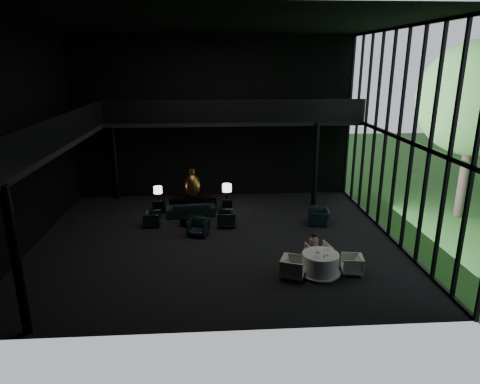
{
  "coord_description": "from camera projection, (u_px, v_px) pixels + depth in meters",
  "views": [
    {
      "loc": [
        -0.11,
        -15.62,
        6.78
      ],
      "look_at": [
        0.96,
        0.5,
        1.8
      ],
      "focal_mm": 32.0,
      "sensor_mm": 36.0,
      "label": 1
    }
  ],
  "objects": [
    {
      "name": "column_ne",
      "position": [
        315.0,
        165.0,
        20.43
      ],
      "size": [
        0.24,
        0.24,
        4.0
      ],
      "primitive_type": "cylinder",
      "color": "black",
      "rests_on": "floor"
    },
    {
      "name": "side_table_right",
      "position": [
        227.0,
        204.0,
        20.33
      ],
      "size": [
        0.46,
        0.46,
        0.51
      ],
      "primitive_type": "cube",
      "color": "black",
      "rests_on": "floor"
    },
    {
      "name": "railing_back",
      "position": [
        236.0,
        111.0,
        19.43
      ],
      "size": [
        12.0,
        0.06,
        1.0
      ],
      "primitive_type": "cube",
      "color": "black",
      "rests_on": "mezzanine_back"
    },
    {
      "name": "dining_chair_east",
      "position": [
        352.0,
        265.0,
        14.17
      ],
      "size": [
        0.65,
        0.68,
        0.61
      ],
      "primitive_type": "imported",
      "rotation": [
        0.0,
        0.0,
        -1.74
      ],
      "color": "#BAB9AF",
      "rests_on": "floor"
    },
    {
      "name": "saucer",
      "position": [
        326.0,
        254.0,
        13.89
      ],
      "size": [
        0.15,
        0.15,
        0.01
      ],
      "primitive_type": "cylinder",
      "rotation": [
        0.0,
        0.0,
        -0.11
      ],
      "color": "white",
      "rests_on": "dining_table"
    },
    {
      "name": "tree_near",
      "position": [
        476.0,
        99.0,
        17.97
      ],
      "size": [
        4.8,
        4.8,
        7.65
      ],
      "color": "#382D23",
      "rests_on": "garden_ground"
    },
    {
      "name": "cream_pot",
      "position": [
        324.0,
        256.0,
        13.69
      ],
      "size": [
        0.06,
        0.06,
        0.07
      ],
      "primitive_type": "cylinder",
      "rotation": [
        0.0,
        0.0,
        0.04
      ],
      "color": "#99999E",
      "rests_on": "dining_table"
    },
    {
      "name": "child",
      "position": [
        314.0,
        242.0,
        14.77
      ],
      "size": [
        0.31,
        0.31,
        0.66
      ],
      "rotation": [
        0.0,
        0.0,
        3.14
      ],
      "color": "#C8808D",
      "rests_on": "dining_chair_north"
    },
    {
      "name": "curtain_wall",
      "position": [
        399.0,
        137.0,
        16.17
      ],
      "size": [
        0.2,
        12.0,
        8.0
      ],
      "primitive_type": null,
      "color": "black",
      "rests_on": "ground"
    },
    {
      "name": "lounge_armchair_east",
      "position": [
        226.0,
        218.0,
        18.15
      ],
      "size": [
        0.75,
        0.79,
        0.75
      ],
      "primitive_type": "imported",
      "rotation": [
        0.0,
        0.0,
        -1.67
      ],
      "color": "black",
      "rests_on": "floor"
    },
    {
      "name": "column_nw",
      "position": [
        115.0,
        160.0,
        21.43
      ],
      "size": [
        0.24,
        0.24,
        4.0
      ],
      "primitive_type": "cylinder",
      "color": "black",
      "rests_on": "floor"
    },
    {
      "name": "coffee_cup",
      "position": [
        328.0,
        255.0,
        13.79
      ],
      "size": [
        0.1,
        0.1,
        0.06
      ],
      "primitive_type": "cylinder",
      "rotation": [
        0.0,
        0.0,
        -0.34
      ],
      "color": "white",
      "rests_on": "saucer"
    },
    {
      "name": "mezzanine_back",
      "position": [
        235.0,
        121.0,
        20.56
      ],
      "size": [
        12.0,
        2.0,
        0.25
      ],
      "primitive_type": "cube",
      "color": "black",
      "rests_on": "wall_back"
    },
    {
      "name": "window_armchair",
      "position": [
        319.0,
        215.0,
        18.46
      ],
      "size": [
        0.67,
        0.93,
        0.76
      ],
      "primitive_type": "imported",
      "rotation": [
        0.0,
        0.0,
        -1.7
      ],
      "color": "black",
      "rests_on": "floor"
    },
    {
      "name": "dining_chair_north",
      "position": [
        318.0,
        253.0,
        14.85
      ],
      "size": [
        0.89,
        0.85,
        0.79
      ],
      "primitive_type": "imported",
      "rotation": [
        0.0,
        0.0,
        3.34
      ],
      "color": "#B9B6AF",
      "rests_on": "floor"
    },
    {
      "name": "wall_front",
      "position": [
        218.0,
        185.0,
        10.0
      ],
      "size": [
        14.0,
        0.04,
        8.0
      ],
      "primitive_type": "cube",
      "color": "black",
      "rests_on": "ground"
    },
    {
      "name": "dining_table",
      "position": [
        320.0,
        265.0,
        14.07
      ],
      "size": [
        1.37,
        1.37,
        0.75
      ],
      "color": "white",
      "rests_on": "floor"
    },
    {
      "name": "dining_chair_west",
      "position": [
        293.0,
        267.0,
        13.88
      ],
      "size": [
        0.91,
        0.94,
        0.76
      ],
      "primitive_type": "imported",
      "rotation": [
        0.0,
        0.0,
        1.2
      ],
      "color": "#B1B0AB",
      "rests_on": "floor"
    },
    {
      "name": "wall_back",
      "position": [
        214.0,
        119.0,
        21.45
      ],
      "size": [
        14.0,
        0.04,
        8.0
      ],
      "primitive_type": "cube",
      "color": "black",
      "rests_on": "ground"
    },
    {
      "name": "bronze_urn",
      "position": [
        192.0,
        185.0,
        19.75
      ],
      "size": [
        0.72,
        0.72,
        1.35
      ],
      "color": "olive",
      "rests_on": "console"
    },
    {
      "name": "ceiling",
      "position": [
        213.0,
        23.0,
        14.55
      ],
      "size": [
        14.0,
        12.0,
        0.02
      ],
      "primitive_type": "cube",
      "color": "black",
      "rests_on": "ground"
    },
    {
      "name": "sofa",
      "position": [
        191.0,
        206.0,
        19.4
      ],
      "size": [
        2.37,
        0.9,
        0.9
      ],
      "primitive_type": "imported",
      "rotation": [
        0.0,
        0.0,
        3.24
      ],
      "color": "black",
      "rests_on": "floor"
    },
    {
      "name": "column_sw",
      "position": [
        16.0,
        263.0,
        10.56
      ],
      "size": [
        0.24,
        0.24,
        4.0
      ],
      "primitive_type": "cylinder",
      "color": "black",
      "rests_on": "floor"
    },
    {
      "name": "console",
      "position": [
        193.0,
        204.0,
        20.06
      ],
      "size": [
        2.19,
        0.5,
        0.7
      ],
      "primitive_type": "cube",
      "color": "black",
      "rests_on": "floor"
    },
    {
      "name": "lounge_armchair_south",
      "position": [
        198.0,
        227.0,
        17.21
      ],
      "size": [
        0.93,
        0.9,
        0.77
      ],
      "primitive_type": "imported",
      "rotation": [
        0.0,
        0.0,
        -0.33
      ],
      "color": "black",
      "rests_on": "floor"
    },
    {
      "name": "coffee_table",
      "position": [
        193.0,
        221.0,
        18.4
      ],
      "size": [
        1.12,
        1.12,
        0.38
      ],
      "primitive_type": "cube",
      "rotation": [
        0.0,
        0.0,
        -0.4
      ],
      "color": "black",
      "rests_on": "floor"
    },
    {
      "name": "table_lamp_left",
      "position": [
        158.0,
        191.0,
        19.72
      ],
      "size": [
        0.39,
        0.39,
        0.66
      ],
      "color": "black",
      "rests_on": "side_table_left"
    },
    {
      "name": "cereal_bowl",
      "position": [
        318.0,
        252.0,
        14.0
      ],
      "size": [
        0.17,
        0.17,
        0.08
      ],
      "primitive_type": "ellipsoid",
      "color": "white",
      "rests_on": "dining_table"
    },
    {
      "name": "table_lamp_right",
      "position": [
        227.0,
        188.0,
        20.09
      ],
      "size": [
        0.43,
        0.43,
        0.73
      ],
      "color": "black",
      "rests_on": "side_table_right"
    },
    {
      "name": "railing_left",
      "position": [
        74.0,
        125.0,
        15.23
      ],
      "size": [
        0.06,
        12.0,
        1.0
      ],
      "primitive_type": "cube",
      "color": "black",
      "rests_on": "mezzanine_left"
    },
    {
      "name": "wall_left",
      "position": [
        19.0,
        142.0,
        15.28
      ],
      "size": [
        0.04,
        12.0,
        8.0
      ],
      "primitive_type": "cube",
      "color": "black",
      "rests_on": "ground"
    },
    {
      "name": "plate_a",
      "position": [
        317.0,
        257.0,
        13.73
      ],
      "size": [
        0.22,
        0.22,
        0.01
      ],
      "primitive_type": "cylinder",
      "rotation": [
        0.0,
        0.0,
        -0.02
      ],
      "color": "white",
      "rests_on": "dining_table"
    },
    {
      "name": "mezzanine_left",
      "position": [
        48.0,
        142.0,
        15.34
      ],
      "size": [
        2.0,
        12.0,
        0.25
      ],
      "primitive_type": "cube",
      "color": "black",
      "rests_on": "wall_left"
    },
    {
      "name": "floor",
      "position": [
        217.0,
        240.0,
        16.9
      ],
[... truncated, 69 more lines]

